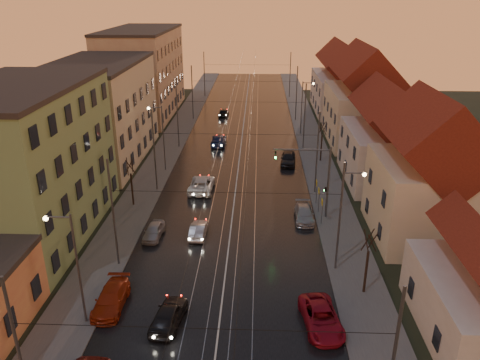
# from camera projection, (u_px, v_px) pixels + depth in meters

# --- Properties ---
(ground) EXTENTS (160.00, 160.00, 0.00)m
(ground) POSITION_uv_depth(u_px,v_px,m) (216.00, 348.00, 28.77)
(ground) COLOR black
(ground) RESTS_ON ground
(road) EXTENTS (16.00, 120.00, 0.04)m
(road) POSITION_uv_depth(u_px,v_px,m) (241.00, 146.00, 65.74)
(road) COLOR black
(road) RESTS_ON ground
(sidewalk_left) EXTENTS (4.00, 120.00, 0.15)m
(sidewalk_left) POSITION_uv_depth(u_px,v_px,m) (170.00, 145.00, 66.09)
(sidewalk_left) COLOR #4C4C4C
(sidewalk_left) RESTS_ON ground
(sidewalk_right) EXTENTS (4.00, 120.00, 0.15)m
(sidewalk_right) POSITION_uv_depth(u_px,v_px,m) (312.00, 146.00, 65.35)
(sidewalk_right) COLOR #4C4C4C
(sidewalk_right) RESTS_ON ground
(tram_rail_0) EXTENTS (0.06, 120.00, 0.03)m
(tram_rail_0) POSITION_uv_depth(u_px,v_px,m) (225.00, 145.00, 65.81)
(tram_rail_0) COLOR gray
(tram_rail_0) RESTS_ON road
(tram_rail_1) EXTENTS (0.06, 120.00, 0.03)m
(tram_rail_1) POSITION_uv_depth(u_px,v_px,m) (236.00, 145.00, 65.76)
(tram_rail_1) COLOR gray
(tram_rail_1) RESTS_ON road
(tram_rail_2) EXTENTS (0.06, 120.00, 0.03)m
(tram_rail_2) POSITION_uv_depth(u_px,v_px,m) (246.00, 146.00, 65.70)
(tram_rail_2) COLOR gray
(tram_rail_2) RESTS_ON road
(tram_rail_3) EXTENTS (0.06, 120.00, 0.03)m
(tram_rail_3) POSITION_uv_depth(u_px,v_px,m) (257.00, 146.00, 65.65)
(tram_rail_3) COLOR gray
(tram_rail_3) RESTS_ON road
(apartment_left_1) EXTENTS (10.00, 18.00, 13.00)m
(apartment_left_1) POSITION_uv_depth(u_px,v_px,m) (25.00, 166.00, 39.89)
(apartment_left_1) COLOR #708F5B
(apartment_left_1) RESTS_ON ground
(apartment_left_2) EXTENTS (10.00, 20.00, 12.00)m
(apartment_left_2) POSITION_uv_depth(u_px,v_px,m) (100.00, 113.00, 58.57)
(apartment_left_2) COLOR #C2BA96
(apartment_left_2) RESTS_ON ground
(apartment_left_3) EXTENTS (10.00, 24.00, 14.00)m
(apartment_left_3) POSITION_uv_depth(u_px,v_px,m) (143.00, 73.00, 80.39)
(apartment_left_3) COLOR #9E7A65
(apartment_left_3) RESTS_ON ground
(house_right_1) EXTENTS (8.67, 10.20, 10.80)m
(house_right_1) POSITION_uv_depth(u_px,v_px,m) (428.00, 179.00, 39.94)
(house_right_1) COLOR beige
(house_right_1) RESTS_ON ground
(house_right_2) EXTENTS (9.18, 12.24, 9.20)m
(house_right_2) POSITION_uv_depth(u_px,v_px,m) (389.00, 142.00, 52.27)
(house_right_2) COLOR beige
(house_right_2) RESTS_ON ground
(house_right_3) EXTENTS (9.18, 14.28, 11.50)m
(house_right_3) POSITION_uv_depth(u_px,v_px,m) (362.00, 101.00, 65.70)
(house_right_3) COLOR beige
(house_right_3) RESTS_ON ground
(house_right_4) EXTENTS (9.18, 16.32, 10.00)m
(house_right_4) POSITION_uv_depth(u_px,v_px,m) (341.00, 83.00, 82.63)
(house_right_4) COLOR beige
(house_right_4) RESTS_ON ground
(catenary_pole_l_0) EXTENTS (0.16, 0.16, 9.00)m
(catenary_pole_l_0) POSITION_uv_depth(u_px,v_px,m) (20.00, 358.00, 21.83)
(catenary_pole_l_0) COLOR #595B60
(catenary_pole_l_0) RESTS_ON ground
(catenary_pole_l_1) EXTENTS (0.16, 0.16, 9.00)m
(catenary_pole_l_1) POSITION_uv_depth(u_px,v_px,m) (113.00, 215.00, 35.70)
(catenary_pole_l_1) COLOR #595B60
(catenary_pole_l_1) RESTS_ON ground
(catenary_pole_r_1) EXTENTS (0.16, 0.16, 9.00)m
(catenary_pole_r_1) POSITION_uv_depth(u_px,v_px,m) (340.00, 219.00, 35.07)
(catenary_pole_r_1) COLOR #595B60
(catenary_pole_r_1) RESTS_ON ground
(catenary_pole_l_2) EXTENTS (0.16, 0.16, 9.00)m
(catenary_pole_l_2) POSITION_uv_depth(u_px,v_px,m) (154.00, 151.00, 49.57)
(catenary_pole_l_2) COLOR #595B60
(catenary_pole_l_2) RESTS_ON ground
(catenary_pole_r_2) EXTENTS (0.16, 0.16, 9.00)m
(catenary_pole_r_2) POSITION_uv_depth(u_px,v_px,m) (317.00, 153.00, 48.93)
(catenary_pole_r_2) COLOR #595B60
(catenary_pole_r_2) RESTS_ON ground
(catenary_pole_l_3) EXTENTS (0.16, 0.16, 9.00)m
(catenary_pole_l_3) POSITION_uv_depth(u_px,v_px,m) (177.00, 116.00, 63.44)
(catenary_pole_l_3) COLOR #595B60
(catenary_pole_l_3) RESTS_ON ground
(catenary_pole_r_3) EXTENTS (0.16, 0.16, 9.00)m
(catenary_pole_r_3) POSITION_uv_depth(u_px,v_px,m) (305.00, 117.00, 62.80)
(catenary_pole_r_3) COLOR #595B60
(catenary_pole_r_3) RESTS_ON ground
(catenary_pole_l_4) EXTENTS (0.16, 0.16, 9.00)m
(catenary_pole_l_4) POSITION_uv_depth(u_px,v_px,m) (192.00, 93.00, 77.31)
(catenary_pole_l_4) COLOR #595B60
(catenary_pole_l_4) RESTS_ON ground
(catenary_pole_r_4) EXTENTS (0.16, 0.16, 9.00)m
(catenary_pole_r_4) POSITION_uv_depth(u_px,v_px,m) (297.00, 94.00, 76.67)
(catenary_pole_r_4) COLOR #595B60
(catenary_pole_r_4) RESTS_ON ground
(catenary_pole_l_5) EXTENTS (0.16, 0.16, 9.00)m
(catenary_pole_l_5) POSITION_uv_depth(u_px,v_px,m) (204.00, 75.00, 93.95)
(catenary_pole_l_5) COLOR #595B60
(catenary_pole_l_5) RESTS_ON ground
(catenary_pole_r_5) EXTENTS (0.16, 0.16, 9.00)m
(catenary_pole_r_5) POSITION_uv_depth(u_px,v_px,m) (290.00, 75.00, 93.32)
(catenary_pole_r_5) COLOR #595B60
(catenary_pole_r_5) RESTS_ON ground
(street_lamp_0) EXTENTS (1.75, 0.32, 8.00)m
(street_lamp_0) POSITION_uv_depth(u_px,v_px,m) (72.00, 259.00, 29.10)
(street_lamp_0) COLOR #595B60
(street_lamp_0) RESTS_ON ground
(street_lamp_1) EXTENTS (1.75, 0.32, 8.00)m
(street_lamp_1) POSITION_uv_depth(u_px,v_px,m) (345.00, 208.00, 35.83)
(street_lamp_1) COLOR #595B60
(street_lamp_1) RESTS_ON ground
(street_lamp_2) EXTENTS (1.75, 0.32, 8.00)m
(street_lamp_2) POSITION_uv_depth(u_px,v_px,m) (161.00, 132.00, 54.99)
(street_lamp_2) COLOR #595B60
(street_lamp_2) RESTS_ON ground
(street_lamp_3) EXTENTS (1.75, 0.32, 8.00)m
(street_lamp_3) POSITION_uv_depth(u_px,v_px,m) (304.00, 103.00, 69.11)
(street_lamp_3) COLOR #595B60
(street_lamp_3) RESTS_ON ground
(traffic_light_mast) EXTENTS (5.30, 0.32, 7.20)m
(traffic_light_mast) POSITION_uv_depth(u_px,v_px,m) (318.00, 173.00, 43.37)
(traffic_light_mast) COLOR #595B60
(traffic_light_mast) RESTS_ON ground
(bare_tree_0) EXTENTS (1.09, 1.09, 5.11)m
(bare_tree_0) POSITION_uv_depth(u_px,v_px,m) (132.00, 183.00, 46.69)
(bare_tree_0) COLOR black
(bare_tree_0) RESTS_ON ground
(bare_tree_1) EXTENTS (1.09, 1.09, 5.11)m
(bare_tree_1) POSITION_uv_depth(u_px,v_px,m) (367.00, 264.00, 33.00)
(bare_tree_1) COLOR black
(bare_tree_1) RESTS_ON ground
(bare_tree_2) EXTENTS (1.09, 1.09, 5.11)m
(bare_tree_2) POSITION_uv_depth(u_px,v_px,m) (322.00, 143.00, 58.88)
(bare_tree_2) COLOR black
(bare_tree_2) RESTS_ON ground
(driving_car_0) EXTENTS (2.29, 4.46, 1.45)m
(driving_car_0) POSITION_uv_depth(u_px,v_px,m) (169.00, 315.00, 30.55)
(driving_car_0) COLOR black
(driving_car_0) RESTS_ON ground
(driving_car_1) EXTENTS (1.40, 3.76, 1.23)m
(driving_car_1) POSITION_uv_depth(u_px,v_px,m) (198.00, 230.00, 41.60)
(driving_car_1) COLOR #9E9EA3
(driving_car_1) RESTS_ON ground
(driving_car_2) EXTENTS (2.61, 5.43, 1.49)m
(driving_car_2) POSITION_uv_depth(u_px,v_px,m) (202.00, 184.00, 50.95)
(driving_car_2) COLOR silver
(driving_car_2) RESTS_ON ground
(driving_car_3) EXTENTS (2.01, 4.92, 1.43)m
(driving_car_3) POSITION_uv_depth(u_px,v_px,m) (219.00, 140.00, 65.96)
(driving_car_3) COLOR #1A254F
(driving_car_3) RESTS_ON ground
(driving_car_4) EXTENTS (1.74, 3.91, 1.31)m
(driving_car_4) POSITION_uv_depth(u_px,v_px,m) (224.00, 113.00, 80.81)
(driving_car_4) COLOR black
(driving_car_4) RESTS_ON ground
(parked_left_2) EXTENTS (1.91, 4.64, 1.34)m
(parked_left_2) POSITION_uv_depth(u_px,v_px,m) (111.00, 299.00, 32.23)
(parked_left_2) COLOR #9F2A0F
(parked_left_2) RESTS_ON ground
(parked_left_3) EXTENTS (1.66, 3.67, 1.22)m
(parked_left_3) POSITION_uv_depth(u_px,v_px,m) (154.00, 231.00, 41.38)
(parked_left_3) COLOR #A7A6AC
(parked_left_3) RESTS_ON ground
(parked_right_0) EXTENTS (2.86, 5.13, 1.36)m
(parked_right_0) POSITION_uv_depth(u_px,v_px,m) (321.00, 318.00, 30.36)
(parked_right_0) COLOR maroon
(parked_right_0) RESTS_ON ground
(parked_right_1) EXTENTS (1.79, 4.32, 1.25)m
(parked_right_1) POSITION_uv_depth(u_px,v_px,m) (304.00, 214.00, 44.51)
(parked_right_1) COLOR #A7A8AD
(parked_right_1) RESTS_ON ground
(parked_right_2) EXTENTS (2.19, 4.63, 1.53)m
(parked_right_2) POSITION_uv_depth(u_px,v_px,m) (288.00, 159.00, 58.59)
(parked_right_2) COLOR black
(parked_right_2) RESTS_ON ground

